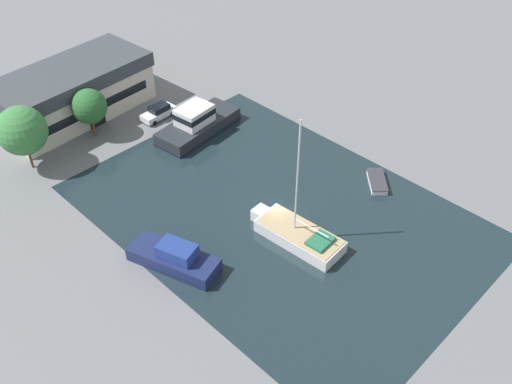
# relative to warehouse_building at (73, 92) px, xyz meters

# --- Properties ---
(ground_plane) EXTENTS (440.00, 440.00, 0.00)m
(ground_plane) POSITION_rel_warehouse_building_xyz_m (3.84, -29.81, -3.06)
(ground_plane) COLOR slate
(water_canal) EXTENTS (26.96, 38.64, 0.01)m
(water_canal) POSITION_rel_warehouse_building_xyz_m (3.84, -29.81, -3.06)
(water_canal) COLOR #19282D
(water_canal) RESTS_ON ground
(warehouse_building) EXTENTS (19.24, 9.82, 6.05)m
(warehouse_building) POSITION_rel_warehouse_building_xyz_m (0.00, 0.00, 0.00)
(warehouse_building) COLOR beige
(warehouse_building) RESTS_ON ground
(quay_tree_near_building) EXTENTS (3.98, 3.98, 5.85)m
(quay_tree_near_building) POSITION_rel_warehouse_building_xyz_m (-1.10, -5.53, 0.79)
(quay_tree_near_building) COLOR brown
(quay_tree_near_building) RESTS_ON ground
(quay_tree_by_water) EXTENTS (5.20, 5.20, 7.27)m
(quay_tree_by_water) POSITION_rel_warehouse_building_xyz_m (-9.21, -6.02, 1.61)
(quay_tree_by_water) COLOR brown
(quay_tree_by_water) RESTS_ON ground
(parked_car) EXTENTS (4.46, 1.97, 1.66)m
(parked_car) POSITION_rel_warehouse_building_xyz_m (6.47, -7.83, -2.23)
(parked_car) COLOR silver
(parked_car) RESTS_ON ground
(sailboat_moored) EXTENTS (3.92, 9.58, 12.94)m
(sailboat_moored) POSITION_rel_warehouse_building_xyz_m (2.43, -33.72, -2.32)
(sailboat_moored) COLOR silver
(sailboat_moored) RESTS_ON water_canal
(motor_cruiser) EXTENTS (10.96, 5.41, 3.53)m
(motor_cruiser) POSITION_rel_warehouse_building_xyz_m (7.69, -13.51, -1.79)
(motor_cruiser) COLOR #23282D
(motor_cruiser) RESTS_ON water_canal
(small_dinghy) EXTENTS (3.94, 3.92, 0.65)m
(small_dinghy) POSITION_rel_warehouse_building_xyz_m (14.43, -34.06, -2.72)
(small_dinghy) COLOR white
(small_dinghy) RESTS_ON water_canal
(cabin_boat) EXTENTS (5.27, 8.68, 2.53)m
(cabin_boat) POSITION_rel_warehouse_building_xyz_m (-7.51, -28.12, -2.13)
(cabin_boat) COLOR #19234C
(cabin_boat) RESTS_ON water_canal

